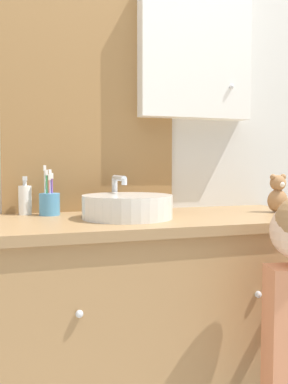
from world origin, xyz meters
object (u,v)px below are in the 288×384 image
object	(u,v)px
toothbrush_holder	(49,203)
soap_dispenser	(25,199)
sink_basin	(127,206)
teddy_bear	(278,194)

from	to	relation	value
toothbrush_holder	soap_dispenser	world-z (taller)	toothbrush_holder
sink_basin	soap_dispenser	world-z (taller)	sink_basin
sink_basin	toothbrush_holder	size ratio (longest dim) A/B	1.98
sink_basin	soap_dispenser	distance (m)	0.43
teddy_bear	sink_basin	bearing A→B (deg)	179.31
soap_dispenser	teddy_bear	size ratio (longest dim) A/B	0.96
teddy_bear	toothbrush_holder	bearing A→B (deg)	168.43
sink_basin	teddy_bear	distance (m)	0.66
soap_dispenser	teddy_bear	xyz separation A→B (m)	(1.02, -0.24, 0.01)
toothbrush_holder	teddy_bear	bearing A→B (deg)	-11.57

